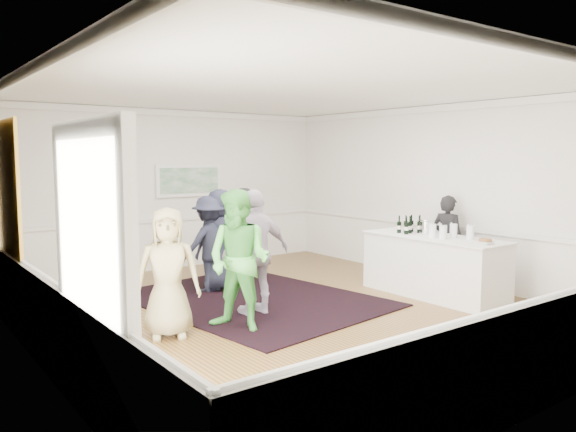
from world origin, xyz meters
TOP-DOWN VIEW (x-y plane):
  - floor at (0.00, 0.00)m, footprint 8.00×8.00m
  - ceiling at (0.00, 0.00)m, footprint 7.00×8.00m
  - wall_left at (-3.50, 0.00)m, footprint 0.02×8.00m
  - wall_right at (3.50, 0.00)m, footprint 0.02×8.00m
  - wall_back at (0.00, 4.00)m, footprint 7.00×0.02m
  - wall_front at (0.00, -4.00)m, footprint 7.00×0.02m
  - wainscoting at (0.00, 0.00)m, footprint 7.00×8.00m
  - mirror at (-3.45, 1.30)m, footprint 0.05×1.25m
  - doorway at (-3.45, -1.90)m, footprint 0.10×1.78m
  - landscape_painting at (0.40, 3.95)m, footprint 1.44×0.06m
  - area_rug at (-0.09, 0.83)m, footprint 3.53×4.33m
  - serving_table at (2.42, -0.70)m, footprint 0.92×2.42m
  - bartender at (3.20, -0.36)m, footprint 0.47×0.63m
  - guest_tan at (-1.94, -0.07)m, footprint 0.94×0.79m
  - guest_green at (-1.07, -0.35)m, footprint 1.03×1.12m
  - guest_lilac at (-0.50, 0.12)m, footprint 1.08×0.50m
  - guest_dark_a at (-0.34, 1.76)m, footprint 1.08×0.66m
  - guest_dark_b at (0.41, 1.94)m, footprint 0.73×0.62m
  - guest_navy at (-0.14, 1.73)m, footprint 0.92×0.68m
  - wine_bottles at (2.43, -0.18)m, footprint 0.48×0.29m
  - juice_pitchers at (2.37, -1.00)m, footprint 0.45×0.58m
  - ice_bucket at (2.51, -0.47)m, footprint 0.26×0.26m
  - nut_bowl at (2.36, -1.67)m, footprint 0.23×0.23m

SIDE VIEW (x-z plane):
  - floor at x=0.00m, z-range 0.00..0.00m
  - area_rug at x=-0.09m, z-range 0.00..0.02m
  - serving_table at x=2.42m, z-range 0.00..0.98m
  - wainscoting at x=0.00m, z-range 0.00..1.00m
  - bartender at x=3.20m, z-range 0.00..1.60m
  - guest_dark_a at x=-0.34m, z-range 0.00..1.62m
  - guest_tan at x=-1.94m, z-range 0.00..1.64m
  - guest_dark_b at x=0.41m, z-range 0.00..1.71m
  - guest_navy at x=-0.14m, z-range 0.00..1.73m
  - guest_lilac at x=-0.50m, z-range 0.00..1.81m
  - guest_green at x=-1.07m, z-range 0.00..1.84m
  - nut_bowl at x=2.36m, z-range 0.98..1.05m
  - ice_bucket at x=2.51m, z-range 0.97..1.22m
  - juice_pitchers at x=2.37m, z-range 0.98..1.22m
  - wine_bottles at x=2.43m, z-range 0.98..1.29m
  - doorway at x=-3.45m, z-range 0.14..2.70m
  - wall_left at x=-3.50m, z-range 0.00..3.20m
  - wall_right at x=3.50m, z-range 0.00..3.20m
  - wall_back at x=0.00m, z-range 0.00..3.20m
  - wall_front at x=0.00m, z-range 0.00..3.20m
  - landscape_painting at x=0.40m, z-range 1.45..2.11m
  - mirror at x=-3.45m, z-range 0.88..2.73m
  - ceiling at x=0.00m, z-range 3.19..3.21m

